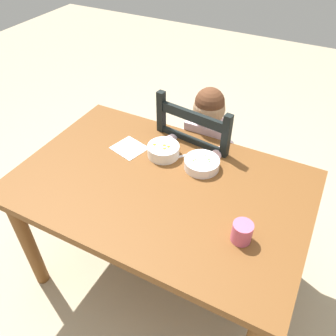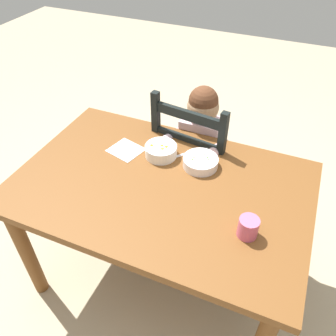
{
  "view_description": "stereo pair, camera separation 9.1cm",
  "coord_description": "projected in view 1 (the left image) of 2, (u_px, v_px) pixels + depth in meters",
  "views": [
    {
      "loc": [
        0.55,
        -0.98,
        1.77
      ],
      "look_at": [
        0.01,
        0.05,
        0.76
      ],
      "focal_mm": 36.66,
      "sensor_mm": 36.0,
      "label": 1
    },
    {
      "loc": [
        0.47,
        -1.02,
        1.77
      ],
      "look_at": [
        0.01,
        0.05,
        0.76
      ],
      "focal_mm": 36.66,
      "sensor_mm": 36.0,
      "label": 2
    }
  ],
  "objects": [
    {
      "name": "spoon",
      "position": [
        175.0,
        158.0,
        1.67
      ],
      "size": [
        0.1,
        0.12,
        0.01
      ],
      "color": "silver",
      "rests_on": "dining_table"
    },
    {
      "name": "dining_table",
      "position": [
        161.0,
        198.0,
        1.61
      ],
      "size": [
        1.32,
        0.86,
        0.71
      ],
      "color": "brown",
      "rests_on": "ground"
    },
    {
      "name": "ground_plane",
      "position": [
        162.0,
        271.0,
        2.01
      ],
      "size": [
        8.0,
        8.0,
        0.0
      ],
      "primitive_type": "plane",
      "color": "tan"
    },
    {
      "name": "dining_chair",
      "position": [
        202.0,
        166.0,
        2.03
      ],
      "size": [
        0.47,
        0.47,
        0.94
      ],
      "color": "black",
      "rests_on": "ground"
    },
    {
      "name": "paper_napkin",
      "position": [
        129.0,
        148.0,
        1.74
      ],
      "size": [
        0.19,
        0.17,
        0.0
      ],
      "primitive_type": "cube",
      "rotation": [
        0.0,
        0.0,
        -0.27
      ],
      "color": "white",
      "rests_on": "dining_table"
    },
    {
      "name": "child_figure",
      "position": [
        204.0,
        143.0,
        1.91
      ],
      "size": [
        0.32,
        0.31,
        0.95
      ],
      "color": "silver",
      "rests_on": "ground"
    },
    {
      "name": "drinking_cup",
      "position": [
        242.0,
        232.0,
        1.28
      ],
      "size": [
        0.08,
        0.08,
        0.09
      ],
      "primitive_type": "cylinder",
      "color": "#D0597C",
      "rests_on": "dining_table"
    },
    {
      "name": "bowl_of_carrots",
      "position": [
        163.0,
        150.0,
        1.67
      ],
      "size": [
        0.16,
        0.16,
        0.06
      ],
      "color": "white",
      "rests_on": "dining_table"
    },
    {
      "name": "bowl_of_peas",
      "position": [
        202.0,
        163.0,
        1.61
      ],
      "size": [
        0.17,
        0.17,
        0.05
      ],
      "color": "white",
      "rests_on": "dining_table"
    }
  ]
}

